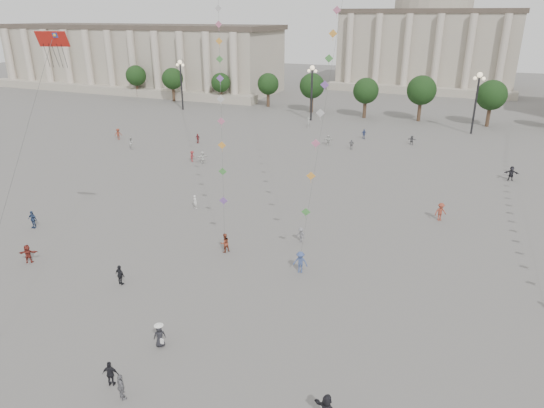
% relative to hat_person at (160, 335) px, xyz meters
% --- Properties ---
extents(ground, '(360.00, 360.00, 0.00)m').
position_rel_hat_person_xyz_m(ground, '(1.12, 1.02, -0.83)').
color(ground, '#5E5B58').
rests_on(ground, ground).
extents(hall_west, '(84.00, 26.22, 17.20)m').
position_rel_hat_person_xyz_m(hall_west, '(-73.88, 94.92, 7.59)').
color(hall_west, '#ACA490').
rests_on(hall_west, ground).
extents(hall_central, '(48.30, 34.30, 35.50)m').
position_rel_hat_person_xyz_m(hall_central, '(1.12, 130.24, 13.40)').
color(hall_central, '#ACA490').
rests_on(hall_central, ground).
extents(tree_row, '(137.12, 5.12, 8.00)m').
position_rel_hat_person_xyz_m(tree_row, '(1.12, 79.02, 4.56)').
color(tree_row, '#37281B').
rests_on(tree_row, ground).
extents(lamp_post_far_west, '(2.00, 0.90, 10.65)m').
position_rel_hat_person_xyz_m(lamp_post_far_west, '(-43.88, 71.02, 6.52)').
color(lamp_post_far_west, '#262628').
rests_on(lamp_post_far_west, ground).
extents(lamp_post_mid_west, '(2.00, 0.90, 10.65)m').
position_rel_hat_person_xyz_m(lamp_post_mid_west, '(-13.88, 71.02, 6.52)').
color(lamp_post_mid_west, '#262628').
rests_on(lamp_post_mid_west, ground).
extents(lamp_post_mid_east, '(2.00, 0.90, 10.65)m').
position_rel_hat_person_xyz_m(lamp_post_mid_east, '(16.12, 71.02, 6.52)').
color(lamp_post_mid_east, '#262628').
rests_on(lamp_post_mid_east, ground).
extents(person_crowd_0, '(1.02, 0.94, 1.68)m').
position_rel_hat_person_xyz_m(person_crowd_0, '(-0.65, 59.92, 0.01)').
color(person_crowd_0, '#384880').
rests_on(person_crowd_0, ground).
extents(person_crowd_1, '(1.13, 1.07, 1.85)m').
position_rel_hat_person_xyz_m(person_crowd_1, '(-32.89, 39.11, 0.09)').
color(person_crowd_1, '#B3B3AF').
rests_on(person_crowd_1, ground).
extents(person_crowd_2, '(1.34, 1.37, 1.89)m').
position_rel_hat_person_xyz_m(person_crowd_2, '(-38.76, 43.14, 0.11)').
color(person_crowd_2, brown).
rests_on(person_crowd_2, ground).
extents(person_crowd_4, '(1.58, 1.31, 1.70)m').
position_rel_hat_person_xyz_m(person_crowd_4, '(-4.95, 53.34, 0.02)').
color(person_crowd_4, beige).
rests_on(person_crowd_4, ground).
extents(person_crowd_6, '(1.08, 0.84, 1.48)m').
position_rel_hat_person_xyz_m(person_crowd_6, '(3.12, 17.83, -0.09)').
color(person_crowd_6, slate).
rests_on(person_crowd_6, ground).
extents(person_crowd_8, '(1.42, 1.30, 1.92)m').
position_rel_hat_person_xyz_m(person_crowd_8, '(14.58, 28.25, 0.13)').
color(person_crowd_8, brown).
rests_on(person_crowd_8, ground).
extents(person_crowd_9, '(1.77, 0.70, 1.87)m').
position_rel_hat_person_xyz_m(person_crowd_9, '(21.72, 45.30, 0.10)').
color(person_crowd_9, '#232228').
rests_on(person_crowd_9, ground).
extents(person_crowd_10, '(0.59, 0.76, 1.86)m').
position_rel_hat_person_xyz_m(person_crowd_10, '(-12.13, 64.50, 0.10)').
color(person_crowd_10, '#ADAEAA').
rests_on(person_crowd_10, ground).
extents(person_crowd_12, '(1.50, 0.64, 1.56)m').
position_rel_hat_person_xyz_m(person_crowd_12, '(7.44, 59.02, -0.05)').
color(person_crowd_12, slate).
rests_on(person_crowd_12, ground).
extents(person_crowd_13, '(0.65, 0.56, 1.52)m').
position_rel_hat_person_xyz_m(person_crowd_13, '(-10.38, 21.28, -0.07)').
color(person_crowd_13, silver).
rests_on(person_crowd_13, ground).
extents(person_crowd_16, '(0.98, 0.59, 1.57)m').
position_rel_hat_person_xyz_m(person_crowd_16, '(-0.86, 52.30, -0.05)').
color(person_crowd_16, slate).
rests_on(person_crowd_16, ground).
extents(person_crowd_17, '(0.71, 1.08, 1.58)m').
position_rel_hat_person_xyz_m(person_crowd_17, '(-20.27, 36.73, -0.04)').
color(person_crowd_17, maroon).
rests_on(person_crowd_17, ground).
extents(person_crowd_18, '(0.95, 0.48, 1.57)m').
position_rel_hat_person_xyz_m(person_crowd_18, '(-25.16, 46.32, -0.05)').
color(person_crowd_18, maroon).
rests_on(person_crowd_18, ground).
extents(person_crowd_19, '(1.46, 1.56, 1.75)m').
position_rel_hat_person_xyz_m(person_crowd_19, '(-18.41, 36.48, 0.04)').
color(person_crowd_19, silver).
rests_on(person_crowd_19, ground).
extents(person_crowd_21, '(1.07, 0.47, 1.80)m').
position_rel_hat_person_xyz_m(person_crowd_21, '(-22.48, 10.54, 0.07)').
color(person_crowd_21, navy).
rests_on(person_crowd_21, ground).
extents(tourist_1, '(1.05, 0.61, 1.69)m').
position_rel_hat_person_xyz_m(tourist_1, '(-7.32, 5.14, 0.01)').
color(tourist_1, black).
rests_on(tourist_1, ground).
extents(tourist_2, '(1.56, 1.23, 1.65)m').
position_rel_hat_person_xyz_m(tourist_2, '(-16.96, 5.01, -0.00)').
color(tourist_2, maroon).
rests_on(tourist_2, ground).
extents(tourist_3, '(1.02, 0.83, 1.63)m').
position_rel_hat_person_xyz_m(tourist_3, '(0.76, -4.66, -0.02)').
color(tourist_3, slate).
rests_on(tourist_3, ground).
extents(tourist_4, '(1.01, 0.66, 1.60)m').
position_rel_hat_person_xyz_m(tourist_4, '(-0.51, -4.03, -0.03)').
color(tourist_4, black).
rests_on(tourist_4, ground).
extents(kite_flyer_0, '(1.03, 1.09, 1.77)m').
position_rel_hat_person_xyz_m(kite_flyer_0, '(-2.45, 13.32, 0.06)').
color(kite_flyer_0, brown).
rests_on(kite_flyer_0, ground).
extents(kite_flyer_1, '(1.30, 0.87, 1.88)m').
position_rel_hat_person_xyz_m(kite_flyer_1, '(5.00, 12.48, 0.11)').
color(kite_flyer_1, '#394B80').
rests_on(kite_flyer_1, ground).
extents(hat_person, '(0.90, 0.86, 1.69)m').
position_rel_hat_person_xyz_m(hat_person, '(0.00, 0.00, 0.00)').
color(hat_person, black).
rests_on(hat_person, ground).
extents(dragon_kite, '(3.22, 7.68, 22.32)m').
position_rel_hat_person_xyz_m(dragon_kite, '(-10.58, 5.10, 16.57)').
color(dragon_kite, '#B11A12').
rests_on(dragon_kite, ground).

